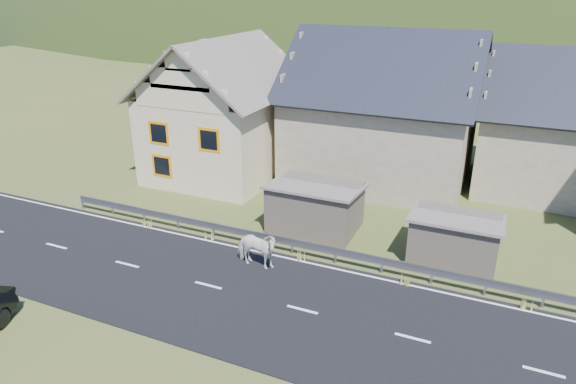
% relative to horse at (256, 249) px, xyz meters
% --- Properties ---
extents(ground, '(160.00, 160.00, 0.00)m').
position_rel_horse_xyz_m(ground, '(2.90, -2.04, -0.88)').
color(ground, '#38481E').
rests_on(ground, ground).
extents(road, '(60.00, 7.00, 0.04)m').
position_rel_horse_xyz_m(road, '(2.90, -2.04, -0.86)').
color(road, black).
rests_on(road, ground).
extents(lane_markings, '(60.00, 6.60, 0.01)m').
position_rel_horse_xyz_m(lane_markings, '(2.90, -2.04, -0.84)').
color(lane_markings, silver).
rests_on(lane_markings, road).
extents(guardrail, '(28.10, 0.09, 0.75)m').
position_rel_horse_xyz_m(guardrail, '(2.90, 1.65, -0.32)').
color(guardrail, '#93969B').
rests_on(guardrail, ground).
extents(shed_left, '(4.30, 3.30, 2.40)m').
position_rel_horse_xyz_m(shed_left, '(0.90, 4.46, 0.22)').
color(shed_left, brown).
rests_on(shed_left, ground).
extents(shed_right, '(3.80, 2.90, 2.20)m').
position_rel_horse_xyz_m(shed_right, '(7.40, 3.96, 0.12)').
color(shed_right, brown).
rests_on(shed_right, ground).
extents(house_cream, '(7.80, 9.80, 8.30)m').
position_rel_horse_xyz_m(house_cream, '(-7.11, 9.96, 3.47)').
color(house_cream, beige).
rests_on(house_cream, ground).
extents(house_stone_a, '(10.80, 9.80, 8.90)m').
position_rel_horse_xyz_m(house_stone_a, '(1.90, 12.96, 3.75)').
color(house_stone_a, tan).
rests_on(house_stone_a, ground).
extents(house_stone_b, '(9.80, 8.80, 8.10)m').
position_rel_horse_xyz_m(house_stone_b, '(11.90, 14.96, 3.35)').
color(house_stone_b, tan).
rests_on(house_stone_b, ground).
extents(mountain, '(440.00, 280.00, 260.00)m').
position_rel_horse_xyz_m(mountain, '(7.90, 177.96, -20.88)').
color(mountain, '#253710').
rests_on(mountain, ground).
extents(conifer_patch, '(76.00, 50.00, 28.00)m').
position_rel_horse_xyz_m(conifer_patch, '(-52.10, 107.96, 5.12)').
color(conifer_patch, black).
rests_on(conifer_patch, ground).
extents(horse, '(0.98, 2.03, 1.69)m').
position_rel_horse_xyz_m(horse, '(0.00, 0.00, 0.00)').
color(horse, white).
rests_on(horse, road).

